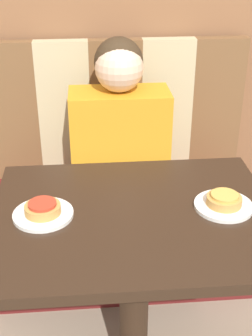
% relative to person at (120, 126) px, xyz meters
% --- Properties ---
extents(booth_seat, '(1.19, 0.53, 0.43)m').
position_rel_person_xyz_m(booth_seat, '(0.00, -0.00, -0.55)').
color(booth_seat, '#5B1919').
rests_on(booth_seat, ground_plane).
extents(booth_backrest, '(1.19, 0.06, 0.65)m').
position_rel_person_xyz_m(booth_backrest, '(0.00, 0.23, -0.02)').
color(booth_backrest, brown).
rests_on(booth_backrest, booth_seat).
extents(dining_table, '(0.88, 0.68, 0.74)m').
position_rel_person_xyz_m(dining_table, '(0.00, -0.63, -0.13)').
color(dining_table, black).
rests_on(dining_table, ground_plane).
extents(person, '(0.42, 0.23, 0.71)m').
position_rel_person_xyz_m(person, '(0.00, 0.00, 0.00)').
color(person, orange).
rests_on(person, booth_seat).
extents(plate_left, '(0.18, 0.18, 0.01)m').
position_rel_person_xyz_m(plate_left, '(-0.28, -0.63, -0.02)').
color(plate_left, white).
rests_on(plate_left, dining_table).
extents(plate_right, '(0.18, 0.18, 0.01)m').
position_rel_person_xyz_m(plate_right, '(0.28, -0.63, -0.02)').
color(plate_right, white).
rests_on(plate_right, dining_table).
extents(pizza_left, '(0.11, 0.11, 0.04)m').
position_rel_person_xyz_m(pizza_left, '(-0.28, -0.63, 0.01)').
color(pizza_left, '#C68E47').
rests_on(pizza_left, plate_left).
extents(pizza_right, '(0.11, 0.11, 0.04)m').
position_rel_person_xyz_m(pizza_right, '(0.28, -0.63, 0.01)').
color(pizza_right, '#C68E47').
rests_on(pizza_right, plate_right).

